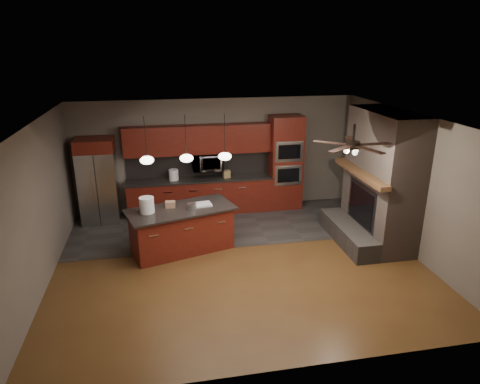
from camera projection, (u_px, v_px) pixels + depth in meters
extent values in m
plane|color=brown|center=(239.00, 261.00, 8.42)|extent=(7.00, 7.00, 0.00)
cube|color=white|center=(239.00, 120.00, 7.48)|extent=(7.00, 6.00, 0.02)
cube|color=#6B6255|center=(217.00, 155.00, 10.73)|extent=(7.00, 0.02, 2.80)
cube|color=#6B6255|center=(410.00, 184.00, 8.57)|extent=(0.02, 6.00, 2.80)
cube|color=#6B6255|center=(39.00, 208.00, 7.33)|extent=(0.02, 6.00, 2.80)
cube|color=#353230|center=(225.00, 225.00, 10.08)|extent=(7.00, 2.40, 0.01)
cube|color=brown|center=(382.00, 179.00, 8.87)|extent=(0.80, 2.00, 2.80)
cube|color=#47403A|center=(348.00, 234.00, 9.15)|extent=(0.50, 2.00, 0.40)
cube|color=#2D2D30|center=(362.00, 206.00, 8.99)|extent=(0.05, 1.20, 0.95)
cube|color=black|center=(361.00, 206.00, 8.99)|extent=(0.02, 1.00, 0.75)
cube|color=brown|center=(360.00, 173.00, 8.73)|extent=(0.22, 2.10, 0.10)
cube|color=maroon|center=(200.00, 196.00, 10.69)|extent=(3.55, 0.60, 0.86)
cube|color=black|center=(200.00, 179.00, 10.54)|extent=(3.59, 0.64, 0.04)
cube|color=black|center=(198.00, 164.00, 10.69)|extent=(3.55, 0.03, 0.60)
cube|color=maroon|center=(198.00, 139.00, 10.33)|extent=(3.55, 0.35, 0.70)
cube|color=maroon|center=(285.00, 163.00, 10.82)|extent=(0.80, 0.60, 2.38)
cube|color=silver|center=(288.00, 175.00, 10.62)|extent=(0.70, 0.03, 0.52)
cube|color=black|center=(289.00, 175.00, 10.60)|extent=(0.55, 0.02, 0.35)
cube|color=silver|center=(289.00, 152.00, 10.42)|extent=(0.70, 0.03, 0.52)
cube|color=black|center=(289.00, 152.00, 10.40)|extent=(0.55, 0.02, 0.35)
imported|color=silver|center=(207.00, 162.00, 10.48)|extent=(0.73, 0.41, 0.50)
cube|color=silver|center=(99.00, 187.00, 10.05)|extent=(0.86, 0.72, 1.72)
cube|color=#2D2D30|center=(97.00, 192.00, 9.71)|extent=(0.02, 0.02, 1.70)
cube|color=silver|center=(92.00, 190.00, 9.67)|extent=(0.03, 0.03, 0.86)
cube|color=silver|center=(101.00, 190.00, 9.70)|extent=(0.03, 0.03, 0.86)
cube|color=maroon|center=(94.00, 145.00, 9.71)|extent=(0.86, 0.72, 0.30)
cube|color=maroon|center=(182.00, 230.00, 8.74)|extent=(2.13, 1.34, 0.88)
cube|color=black|center=(181.00, 210.00, 8.59)|extent=(2.32, 1.53, 0.04)
cylinder|color=white|center=(147.00, 205.00, 8.34)|extent=(0.35, 0.35, 0.31)
cylinder|color=#B1B2B6|center=(192.00, 206.00, 8.54)|extent=(0.24, 0.24, 0.12)
cube|color=white|center=(202.00, 205.00, 8.74)|extent=(0.43, 0.33, 0.04)
cube|color=#A07152|center=(170.00, 204.00, 8.63)|extent=(0.20, 0.15, 0.13)
cylinder|color=white|center=(174.00, 175.00, 10.38)|extent=(0.23, 0.23, 0.26)
cube|color=#9B8350|center=(227.00, 174.00, 10.57)|extent=(0.19, 0.16, 0.19)
cylinder|color=black|center=(145.00, 137.00, 7.97)|extent=(0.01, 0.01, 0.78)
ellipsoid|color=white|center=(147.00, 160.00, 8.12)|extent=(0.26, 0.26, 0.16)
cylinder|color=black|center=(186.00, 135.00, 8.10)|extent=(0.01, 0.01, 0.78)
ellipsoid|color=white|center=(187.00, 158.00, 8.25)|extent=(0.26, 0.26, 0.16)
cylinder|color=black|center=(225.00, 134.00, 8.23)|extent=(0.01, 0.01, 0.78)
ellipsoid|color=white|center=(225.00, 156.00, 8.38)|extent=(0.26, 0.26, 0.16)
cylinder|color=black|center=(354.00, 133.00, 7.11)|extent=(0.04, 0.04, 0.30)
cylinder|color=black|center=(353.00, 145.00, 7.18)|extent=(0.24, 0.24, 0.12)
cube|color=#321B13|center=(374.00, 144.00, 7.24)|extent=(0.60, 0.12, 0.01)
cube|color=#321B13|center=(350.00, 140.00, 7.53)|extent=(0.30, 0.61, 0.01)
cube|color=#321B13|center=(331.00, 143.00, 7.33)|extent=(0.56, 0.45, 0.01)
cube|color=#321B13|center=(341.00, 149.00, 6.91)|extent=(0.56, 0.45, 0.01)
cube|color=#321B13|center=(369.00, 150.00, 6.86)|extent=(0.30, 0.61, 0.01)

